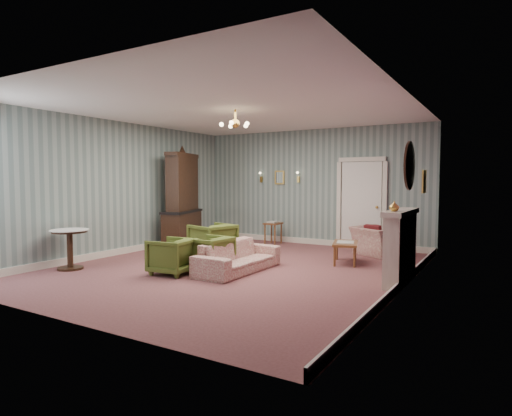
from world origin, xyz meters
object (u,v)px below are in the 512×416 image
Objects in this scene: dresser at (182,197)px; fireplace at (400,246)px; olive_chair_c at (213,239)px; sofa_chintz at (238,251)px; olive_chair_b at (210,252)px; coffee_table at (345,253)px; wingback_chair at (377,236)px; side_table_black at (392,251)px; olive_chair_a at (172,254)px; pedestal_table at (70,249)px.

dresser is 1.73× the size of fireplace.
olive_chair_c is 1.42m from sofa_chintz.
coffee_table is at bearing 139.56° from olive_chair_b.
fireplace reaches higher than sofa_chintz.
fireplace is (5.47, -1.17, -0.63)m from dresser.
sofa_chintz is 0.76× the size of dresser.
wingback_chair is (2.86, 2.10, 0.01)m from olive_chair_c.
side_table_black reaches higher than coffee_table.
olive_chair_a reaches higher than coffee_table.
fireplace is (0.97, -2.30, 0.17)m from wingback_chair.
olive_chair_a is 0.93× the size of pedestal_table.
wingback_chair is (2.14, 3.17, 0.07)m from olive_chair_b.
wingback_chair is at bearing 76.61° from coffee_table.
dresser reaches higher than olive_chair_b.
olive_chair_c is 0.57× the size of fireplace.
olive_chair_b is 0.73× the size of wingback_chair.
olive_chair_c is at bearing -47.27° from dresser.
sofa_chintz is 2.74m from fireplace.
pedestal_table is at bearing -105.41° from dresser.
fireplace reaches higher than wingback_chair.
wingback_chair is 4.71m from dresser.
olive_chair_b is at bearing 133.84° from olive_chair_a.
fireplace is 1.90× the size of pedestal_table.
fireplace is at bearing -72.48° from side_table_black.
wingback_chair reaches higher than olive_chair_a.
side_table_black is at bearing 151.09° from wingback_chair.
coffee_table is (-0.29, -1.23, -0.20)m from wingback_chair.
olive_chair_c reaches higher than olive_chair_b.
wingback_chair reaches higher than coffee_table.
wingback_chair is 1.07m from side_table_black.
olive_chair_c reaches higher than sofa_chintz.
wingback_chair reaches higher than pedestal_table.
sofa_chintz is 2.24× the size of coffee_table.
fireplace is (2.66, 0.61, 0.22)m from sofa_chintz.
olive_chair_b reaches higher than side_table_black.
pedestal_table is (-5.40, -2.03, -0.21)m from fireplace.
olive_chair_c is at bearing -160.70° from side_table_black.
olive_chair_c is 0.98× the size of coffee_table.
sofa_chintz reaches higher than olive_chair_b.
fireplace is at bearing 108.79° from olive_chair_b.
wingback_chair is at bearing -2.54° from dresser.
dresser is 2.95× the size of coffee_table.
olive_chair_a is 3.34m from coffee_table.
pedestal_table is at bearing 118.36° from sofa_chintz.
wingback_chair is at bearing -29.14° from sofa_chintz.
dresser is 5.12m from side_table_black.
sofa_chintz is (1.17, -0.81, -0.04)m from olive_chair_c.
olive_chair_c is 3.55m from wingback_chair.
side_table_black is at bearing 125.45° from olive_chair_a.
dresser is (-1.93, 2.54, 0.87)m from olive_chair_a.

